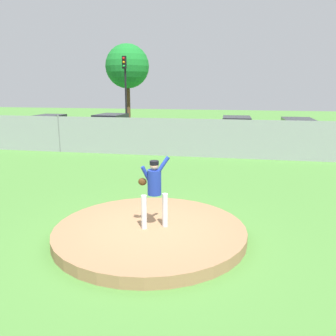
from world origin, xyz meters
name	(u,v)px	position (x,y,z in m)	size (l,w,h in m)	color
ground_plane	(186,176)	(0.00, 6.00, 0.00)	(80.00, 80.00, 0.00)	#4C8438
asphalt_strip	(205,143)	(0.00, 14.50, 0.00)	(44.00, 7.00, 0.01)	#2B2B2D
pitchers_mound	(150,232)	(0.00, 0.00, 0.13)	(4.58, 4.58, 0.26)	#99704C
pitcher_youth	(154,187)	(0.11, 0.01, 1.27)	(0.77, 0.36, 1.74)	silver
baseball	(165,213)	(0.18, 0.87, 0.30)	(0.07, 0.07, 0.07)	white
chainlink_fence	(198,138)	(0.00, 10.00, 0.97)	(37.82, 0.07, 2.04)	gray
parked_car_burgundy	(236,131)	(1.89, 14.50, 0.80)	(1.95, 4.23, 1.69)	maroon
parked_car_red	(49,128)	(-10.49, 14.11, 0.78)	(1.84, 4.15, 1.63)	#A81919
parked_car_slate	(297,133)	(5.47, 14.40, 0.80)	(1.92, 4.66, 1.65)	slate
parked_car_charcoal	(111,128)	(-6.33, 14.79, 0.80)	(2.14, 4.31, 1.70)	#232328
traffic_light_near	(125,82)	(-6.41, 18.36, 3.81)	(0.28, 0.46, 5.66)	black
tree_broad_right	(127,67)	(-7.42, 22.21, 5.11)	(3.69, 3.69, 6.98)	#4C331E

